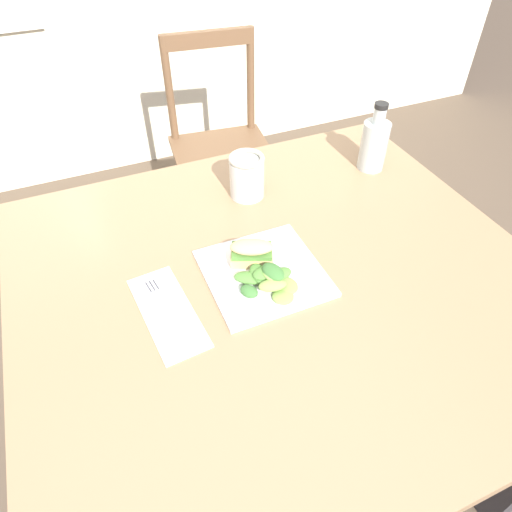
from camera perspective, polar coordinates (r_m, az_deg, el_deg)
name	(u,v)px	position (r m, az deg, el deg)	size (l,w,h in m)	color
ground_plane	(285,453)	(1.58, 3.57, -23.13)	(9.33, 9.33, 0.00)	brown
dining_table	(280,313)	(1.07, 2.97, -7.10)	(1.10, 1.02, 0.74)	#997551
chair_wooden_far	(221,148)	(1.99, -4.33, 13.19)	(0.44, 0.44, 0.87)	brown
plate_lunch	(263,273)	(0.98, 0.92, -2.11)	(0.24, 0.24, 0.01)	white
sandwich_half_front	(252,252)	(0.98, -0.53, 0.50)	(0.10, 0.09, 0.06)	#DBB270
salad_mixed_greens	(268,279)	(0.94, 1.49, -2.82)	(0.13, 0.13, 0.04)	#518438
napkin_folded	(168,312)	(0.93, -10.87, -6.81)	(0.09, 0.24, 0.00)	silver
fork_on_napkin	(164,305)	(0.94, -11.33, -5.96)	(0.05, 0.19, 0.00)	silver
bottle_cold_brew	(373,147)	(1.32, 14.31, 12.95)	(0.07, 0.07, 0.19)	black
mason_jar_iced_tea	(247,178)	(1.18, -1.13, 9.61)	(0.09, 0.09, 0.11)	gold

